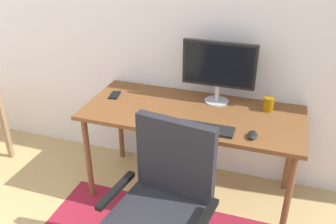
% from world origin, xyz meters
% --- Properties ---
extents(wall_back, '(6.00, 0.10, 2.60)m').
position_xyz_m(wall_back, '(0.00, 2.20, 1.30)').
color(wall_back, silver).
rests_on(wall_back, ground).
extents(desk, '(1.57, 0.69, 0.73)m').
position_xyz_m(desk, '(0.18, 1.79, 0.66)').
color(desk, brown).
rests_on(desk, ground).
extents(monitor, '(0.53, 0.18, 0.47)m').
position_xyz_m(monitor, '(0.31, 1.99, 1.01)').
color(monitor, '#B2B2B7').
rests_on(monitor, desk).
extents(keyboard, '(0.43, 0.13, 0.02)m').
position_xyz_m(keyboard, '(0.30, 1.56, 0.74)').
color(keyboard, black).
rests_on(keyboard, desk).
extents(computer_mouse, '(0.06, 0.10, 0.03)m').
position_xyz_m(computer_mouse, '(0.63, 1.56, 0.75)').
color(computer_mouse, black).
rests_on(computer_mouse, desk).
extents(coffee_cup, '(0.07, 0.07, 0.10)m').
position_xyz_m(coffee_cup, '(0.69, 1.97, 0.78)').
color(coffee_cup, '#8E5D08').
rests_on(coffee_cup, desk).
extents(cell_phone, '(0.09, 0.15, 0.01)m').
position_xyz_m(cell_phone, '(-0.47, 1.85, 0.74)').
color(cell_phone, black).
rests_on(cell_phone, desk).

